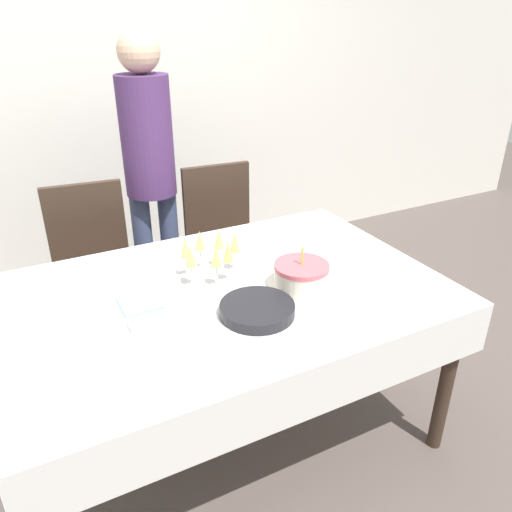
{
  "coord_description": "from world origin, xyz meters",
  "views": [
    {
      "loc": [
        -0.68,
        -1.57,
        1.73
      ],
      "look_at": [
        0.13,
        -0.01,
        0.87
      ],
      "focal_mm": 35.0,
      "sensor_mm": 36.0,
      "label": 1
    }
  ],
  "objects": [
    {
      "name": "person_standing",
      "position": [
        0.04,
        1.09,
        1.0
      ],
      "size": [
        0.28,
        0.28,
        1.66
      ],
      "color": "#3F4C72",
      "rests_on": "ground_plane"
    },
    {
      "name": "ground_plane",
      "position": [
        0.0,
        0.0,
        0.0
      ],
      "size": [
        12.0,
        12.0,
        0.0
      ],
      "primitive_type": "plane",
      "color": "#564C47"
    },
    {
      "name": "birthday_cake",
      "position": [
        0.27,
        -0.12,
        0.8
      ],
      "size": [
        0.22,
        0.22,
        0.18
      ],
      "color": "silver",
      "rests_on": "dining_table"
    },
    {
      "name": "cake_knife",
      "position": [
        0.24,
        -0.35,
        0.75
      ],
      "size": [
        0.28,
        0.15,
        0.0
      ],
      "color": "silver",
      "rests_on": "dining_table"
    },
    {
      "name": "dining_chair_far_left",
      "position": [
        -0.37,
        0.88,
        0.52
      ],
      "size": [
        0.46,
        0.46,
        0.95
      ],
      "color": "#38281E",
      "rests_on": "ground_plane"
    },
    {
      "name": "wall_back",
      "position": [
        0.0,
        1.83,
        1.35
      ],
      "size": [
        8.0,
        0.05,
        2.7
      ],
      "color": "silver",
      "rests_on": "ground_plane"
    },
    {
      "name": "plate_stack_main",
      "position": [
        0.03,
        -0.22,
        0.77
      ],
      "size": [
        0.27,
        0.27,
        0.04
      ],
      "color": "black",
      "rests_on": "dining_table"
    },
    {
      "name": "fork_pile",
      "position": [
        -0.33,
        -0.1,
        0.76
      ],
      "size": [
        0.17,
        0.06,
        0.02
      ],
      "color": "silver",
      "rests_on": "dining_table"
    },
    {
      "name": "dining_table",
      "position": [
        0.0,
        0.0,
        0.65
      ],
      "size": [
        1.69,
        1.13,
        0.75
      ],
      "color": "white",
      "rests_on": "ground_plane"
    },
    {
      "name": "dining_chair_far_right",
      "position": [
        0.38,
        0.88,
        0.52
      ],
      "size": [
        0.45,
        0.45,
        0.95
      ],
      "color": "#38281E",
      "rests_on": "ground_plane"
    },
    {
      "name": "champagne_tray",
      "position": [
        -0.01,
        0.11,
        0.84
      ],
      "size": [
        0.29,
        0.29,
        0.18
      ],
      "color": "silver",
      "rests_on": "dining_table"
    },
    {
      "name": "napkin_pile",
      "position": [
        -0.33,
        0.04,
        0.75
      ],
      "size": [
        0.15,
        0.15,
        0.01
      ],
      "color": "#8CC6E0",
      "rests_on": "dining_table"
    }
  ]
}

